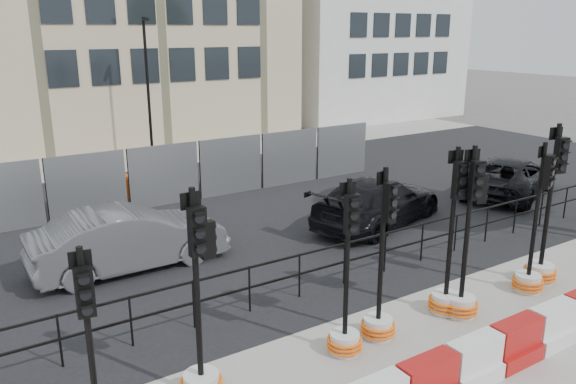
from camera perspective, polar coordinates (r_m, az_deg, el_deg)
ground at (r=12.00m, az=9.29°, el=-11.33°), size 120.00×120.00×0.00m
sidewalk_near at (r=10.29m, az=20.97°, el=-17.23°), size 40.00×6.00×0.02m
road at (r=17.38m, az=-6.22°, el=-2.32°), size 40.00×14.00×0.03m
sidewalk_far at (r=25.49m, az=-15.36°, el=3.14°), size 40.00×4.00×0.02m
kerb_railing at (r=12.53m, az=5.77°, el=-6.49°), size 18.00×0.04×1.00m
heras_fencing at (r=19.39m, az=-11.18°, el=1.56°), size 14.33×1.72×2.00m
lamp_post_far at (r=24.18m, az=-14.03°, el=10.29°), size 0.12×0.56×6.00m
barrier_row at (r=10.21m, az=20.26°, el=-15.11°), size 12.55×0.50×0.80m
traffic_signal_b at (r=8.93m, az=-8.84°, el=-15.70°), size 0.67×0.67×3.39m
traffic_signal_c at (r=10.03m, az=5.87°, el=-12.76°), size 0.63×0.63×3.19m
traffic_signal_d at (r=10.53m, az=9.36°, el=-10.70°), size 0.64×0.64×3.26m
traffic_signal_e at (r=11.70m, az=15.90°, el=-8.66°), size 0.67×0.67×3.42m
traffic_signal_f at (r=11.62m, az=17.43°, el=-8.32°), size 0.68×0.68×3.46m
traffic_signal_g at (r=13.22m, az=23.44°, el=-6.58°), size 0.65×0.65×3.31m
traffic_signal_h at (r=13.79m, az=24.48°, el=-5.52°), size 0.71×0.71×3.61m
car_b at (r=13.82m, az=-15.82°, el=-4.56°), size 1.69×4.60×1.50m
car_c at (r=16.50m, az=9.10°, el=-0.95°), size 4.58×5.88×1.40m
car_d at (r=20.66m, az=21.63°, el=1.48°), size 5.44×6.28×1.33m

